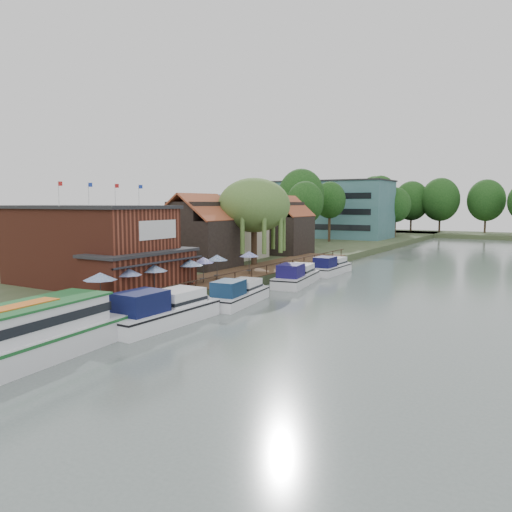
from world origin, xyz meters
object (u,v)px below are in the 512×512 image
Objects in this scene: umbrella_4 at (203,270)px; umbrella_0 at (101,289)px; willow at (254,222)px; umbrella_1 at (129,283)px; cruiser_1 at (238,291)px; cruiser_3 at (331,265)px; cottage_c at (283,225)px; tour_boat at (11,336)px; pub at (104,246)px; swan at (91,339)px; cottage_b at (226,227)px; cottage_a at (198,231)px; hotel_block at (331,209)px; cruiser_0 at (162,306)px; umbrella_5 at (217,267)px; cruiser_2 at (296,273)px; umbrella_6 at (249,263)px; umbrella_3 at (190,273)px; umbrella_2 at (154,279)px.

umbrella_0 is at bearing -90.46° from umbrella_4.
willow is 4.39× the size of umbrella_1.
cruiser_1 is 1.01× the size of cruiser_3.
cottage_c is 0.59× the size of tour_boat.
pub is 45.45× the size of swan.
willow is at bearing -33.69° from cottage_b.
cottage_a is 0.94× the size of cruiser_3.
cottage_c reaches higher than swan.
umbrella_4 is 0.16× the size of tour_boat.
cruiser_0 is (19.25, -76.02, -5.83)m from hotel_block.
cottage_c is at bearing 103.20° from umbrella_4.
cottage_c is 26.75m from umbrella_5.
umbrella_4 is 22.06m from tour_boat.
umbrella_5 reaches higher than cruiser_3.
umbrella_1 is at bearing -134.59° from cruiser_1.
cottage_c is 3.58× the size of umbrella_1.
cottage_b is 0.99× the size of cruiser_2.
cruiser_2 reaches higher than cruiser_1.
umbrella_6 is at bearing 102.66° from cruiser_0.
umbrella_5 is 24.41m from tour_boat.
umbrella_1 is at bearing -90.10° from umbrella_5.
cottage_b reaches higher than cruiser_1.
willow is 4.31× the size of umbrella_0.
cruiser_1 is at bearing 0.58° from umbrella_3.
umbrella_6 is at bearing -75.28° from hotel_block.
hotel_block reaches higher than tour_boat.
cruiser_0 is (4.77, -13.23, -0.96)m from umbrella_5.
cottage_a is 17.76m from umbrella_2.
umbrella_3 reaches higher than cruiser_0.
umbrella_2 is 1.00× the size of umbrella_6.
umbrella_2 is 6.35m from cruiser_0.
willow is at bearing 97.18° from umbrella_1.
umbrella_5 and umbrella_6 have the same top height.
cottage_c is 32.75m from cruiser_1.
cruiser_2 is at bearing -32.28° from cottage_b.
tour_boat is at bearing -79.63° from umbrella_4.
umbrella_1 is (14.45, -74.46, -4.86)m from hotel_block.
cruiser_2 is at bearing 83.21° from cruiser_1.
umbrella_1 is at bearing -90.91° from umbrella_4.
willow reaches higher than swan.
tour_boat is (10.57, -49.84, -3.67)m from cottage_c.
umbrella_4 is 5.74m from cruiser_1.
umbrella_4 is at bearing -61.02° from cottage_b.
cruiser_0 is at bearing -24.04° from pub.
cruiser_2 is (12.56, 0.17, -4.07)m from cottage_a.
umbrella_0 reaches higher than tour_boat.
cruiser_0 is at bearing -101.57° from cruiser_1.
pub is 7.69m from umbrella_1.
cottage_a reaches higher than umbrella_1.
cottage_b is 38.85m from swan.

